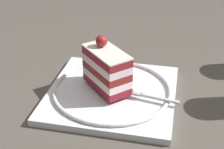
{
  "coord_description": "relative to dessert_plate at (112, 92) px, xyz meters",
  "views": [
    {
      "loc": [
        0.55,
        0.16,
        0.38
      ],
      "look_at": [
        0.02,
        -0.02,
        0.05
      ],
      "focal_mm": 53.89,
      "sensor_mm": 36.0,
      "label": 1
    }
  ],
  "objects": [
    {
      "name": "fork",
      "position": [
        0.01,
        0.07,
        0.01
      ],
      "size": [
        0.02,
        0.12,
        0.0
      ],
      "color": "silver",
      "rests_on": "dessert_plate"
    },
    {
      "name": "dessert_plate",
      "position": [
        0.0,
        0.0,
        0.0
      ],
      "size": [
        0.28,
        0.28,
        0.02
      ],
      "color": "white",
      "rests_on": "ground_plane"
    },
    {
      "name": "cake_slice",
      "position": [
        -0.0,
        -0.01,
        0.05
      ],
      "size": [
        0.11,
        0.11,
        0.1
      ],
      "color": "maroon",
      "rests_on": "dessert_plate"
    },
    {
      "name": "ground_plane",
      "position": [
        -0.02,
        0.02,
        -0.01
      ],
      "size": [
        2.4,
        2.4,
        0.0
      ],
      "primitive_type": "plane",
      "color": "#514B45"
    }
  ]
}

